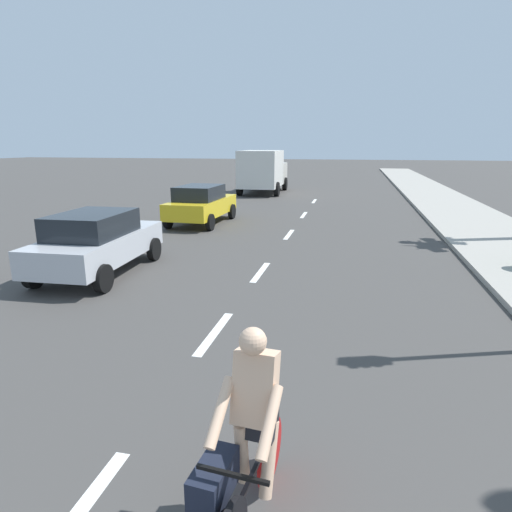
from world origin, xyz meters
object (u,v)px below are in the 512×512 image
at_px(cyclist, 245,443).
at_px(parked_car_silver, 97,241).
at_px(delivery_truck, 263,170).
at_px(parked_car_yellow, 201,203).

relative_size(cyclist, parked_car_silver, 0.44).
bearing_deg(delivery_truck, parked_car_yellow, -92.02).
relative_size(parked_car_silver, delivery_truck, 0.66).
bearing_deg(cyclist, parked_car_yellow, -63.35).
relative_size(parked_car_silver, parked_car_yellow, 1.00).
height_order(parked_car_silver, parked_car_yellow, same).
bearing_deg(delivery_truck, cyclist, -80.06).
distance_m(parked_car_yellow, delivery_truck, 12.00).
bearing_deg(delivery_truck, parked_car_silver, -92.16).
relative_size(parked_car_yellow, delivery_truck, 0.66).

